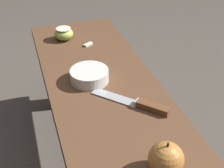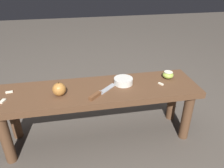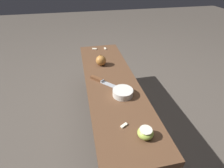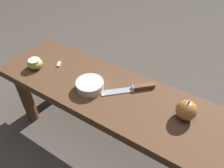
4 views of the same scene
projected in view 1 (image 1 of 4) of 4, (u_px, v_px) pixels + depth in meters
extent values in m
cube|color=brown|center=(116.00, 115.00, 0.88)|extent=(1.26, 0.34, 0.04)
cylinder|color=brown|center=(53.00, 75.00, 1.41)|extent=(0.06, 0.06, 0.35)
cylinder|color=brown|center=(100.00, 67.00, 1.47)|extent=(0.06, 0.06, 0.35)
cube|color=#9EA0A5|center=(115.00, 98.00, 0.91)|extent=(0.13, 0.12, 0.00)
cube|color=#9EA0A5|center=(138.00, 103.00, 0.88)|extent=(0.03, 0.03, 0.02)
cube|color=brown|center=(153.00, 108.00, 0.86)|extent=(0.08, 0.08, 0.02)
sphere|color=#B27233|center=(166.00, 159.00, 0.67)|extent=(0.08, 0.08, 0.08)
cylinder|color=#4C3319|center=(168.00, 145.00, 0.65)|extent=(0.01, 0.01, 0.01)
ellipsoid|color=#9EB747|center=(64.00, 34.00, 1.22)|extent=(0.07, 0.07, 0.05)
cylinder|color=silver|center=(63.00, 29.00, 1.21)|extent=(0.06, 0.06, 0.00)
cube|color=silver|center=(88.00, 44.00, 1.19)|extent=(0.03, 0.04, 0.01)
cylinder|color=silver|center=(89.00, 75.00, 0.98)|extent=(0.12, 0.12, 0.04)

